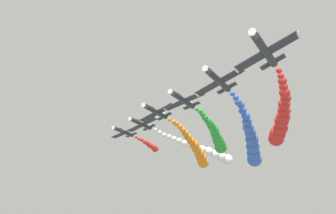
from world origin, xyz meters
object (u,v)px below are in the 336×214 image
at_px(airplane_left_inner, 218,80).
at_px(airplane_left_outer, 156,112).
at_px(airplane_lead, 265,50).
at_px(airplane_right_inner, 183,100).
at_px(airplane_trailing, 124,132).
at_px(airplane_right_outer, 141,124).

xyz_separation_m(airplane_left_inner, airplane_left_outer, (22.40, -16.70, 2.93)).
distance_m(airplane_lead, airplane_right_inner, 30.62).
bearing_deg(airplane_trailing, airplane_right_outer, 144.36).
distance_m(airplane_left_outer, airplane_trailing, 30.67).
relative_size(airplane_left_outer, airplane_right_outer, 1.00).
bearing_deg(airplane_right_outer, airplane_right_inner, 140.72).
height_order(airplane_left_outer, airplane_right_outer, airplane_right_outer).
height_order(airplane_lead, airplane_left_outer, airplane_left_outer).
bearing_deg(airplane_left_inner, airplane_lead, 135.69).
height_order(airplane_left_inner, airplane_trailing, airplane_trailing).
distance_m(airplane_left_inner, airplane_trailing, 58.74).
bearing_deg(airplane_left_inner, airplane_right_inner, -39.86).
bearing_deg(airplane_trailing, airplane_right_inner, 141.97).
xyz_separation_m(airplane_right_outer, airplane_trailing, (12.02, -8.62, 1.46)).
bearing_deg(airplane_left_inner, airplane_trailing, -38.51).
height_order(airplane_left_inner, airplane_right_inner, airplane_right_inner).
xyz_separation_m(airplane_lead, airplane_right_outer, (44.55, -38.35, 6.48)).
distance_m(airplane_lead, airplane_trailing, 73.95).
distance_m(airplane_left_outer, airplane_right_outer, 15.90).
relative_size(airplane_left_outer, airplane_trailing, 1.00).
bearing_deg(airplane_trailing, airplane_left_inner, 141.49).
height_order(airplane_left_outer, airplane_trailing, airplane_trailing).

